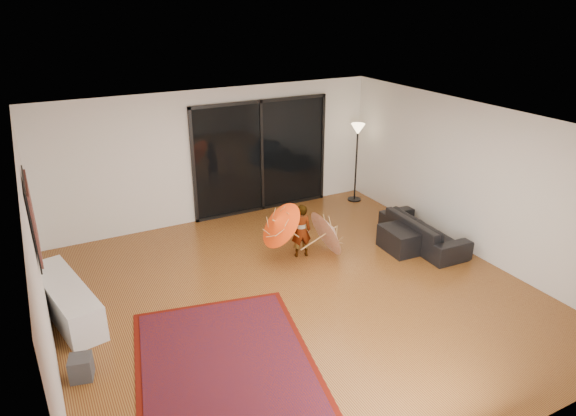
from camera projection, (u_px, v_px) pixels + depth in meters
floor at (298, 295)px, 8.06m from camera, size 7.00×7.00×0.00m
ceiling at (299, 126)px, 7.02m from camera, size 7.00×7.00×0.00m
wall_back at (216, 156)px, 10.40m from camera, size 7.00×0.00×7.00m
wall_front at (482, 352)px, 4.67m from camera, size 7.00×0.00×7.00m
wall_left at (38, 271)px, 6.04m from camera, size 0.00×7.00×7.00m
wall_right at (473, 180)px, 9.04m from camera, size 0.00×7.00×7.00m
sliding_door at (261, 157)px, 10.86m from camera, size 3.06×0.07×2.40m
painting at (32, 217)px, 6.76m from camera, size 0.04×1.28×1.08m
media_console at (66, 300)px, 7.44m from camera, size 0.86×1.98×0.53m
speaker at (81, 368)px, 6.26m from camera, size 0.32×0.32×0.30m
persian_rug at (227, 369)px, 6.45m from camera, size 2.78×3.47×0.02m
sofa at (423, 231)px, 9.62m from camera, size 0.82×1.91×0.55m
ottoman at (405, 239)px, 9.44m from camera, size 0.78×0.78×0.43m
floor_lamp at (357, 141)px, 11.28m from camera, size 0.31×0.31×1.78m
child at (301, 231)px, 9.09m from camera, size 0.41×0.31×0.99m
parasol_orange at (274, 226)px, 8.72m from camera, size 0.69×0.87×0.89m
parasol_white at (334, 227)px, 9.22m from camera, size 0.52×0.89×0.93m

